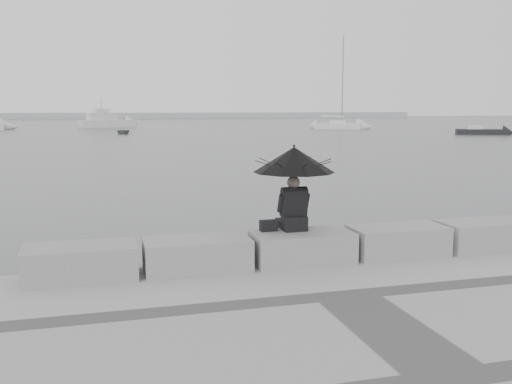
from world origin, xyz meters
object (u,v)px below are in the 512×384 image
object	(u,v)px
motor_cruiser	(107,122)
small_motorboat	(482,132)
dinghy	(123,131)
seated_person	(294,167)
sailboat_right	(339,125)

from	to	relation	value
motor_cruiser	small_motorboat	bearing A→B (deg)	-59.83
motor_cruiser	dinghy	size ratio (longest dim) A/B	2.64
seated_person	dinghy	world-z (taller)	seated_person
sailboat_right	motor_cruiser	xyz separation A→B (m)	(-31.39, 15.55, 0.35)
sailboat_right	dinghy	distance (m)	30.80
small_motorboat	seated_person	bearing A→B (deg)	-101.45
sailboat_right	small_motorboat	world-z (taller)	sailboat_right
small_motorboat	dinghy	distance (m)	40.61
motor_cruiser	dinghy	world-z (taller)	motor_cruiser
seated_person	small_motorboat	bearing A→B (deg)	48.76
sailboat_right	small_motorboat	xyz separation A→B (m)	(8.75, -19.68, -0.22)
motor_cruiser	small_motorboat	world-z (taller)	motor_cruiser
seated_person	sailboat_right	bearing A→B (deg)	64.19
seated_person	motor_cruiser	distance (m)	81.71
seated_person	sailboat_right	size ratio (longest dim) A/B	0.11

